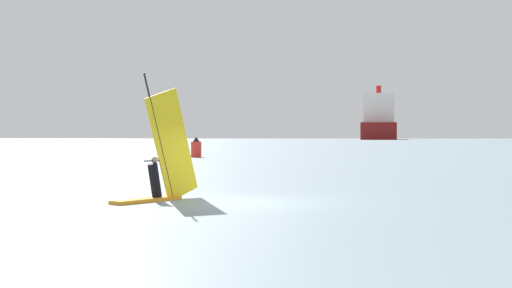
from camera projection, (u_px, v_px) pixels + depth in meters
The scene contains 4 objects.
ground_plane at pixel (242, 202), 20.83m from camera, with size 4000.00×4000.00×0.00m, color gray.
windsurfer at pixel (160, 169), 21.34m from camera, with size 2.49×3.00×4.18m.
cargo_ship at pixel (378, 129), 603.91m from camera, with size 65.53×213.22×43.16m.
channel_buoy at pixel (196, 148), 66.93m from camera, with size 1.07×1.07×2.10m.
Camera 1 is at (0.44, -20.81, 2.06)m, focal length 46.31 mm.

